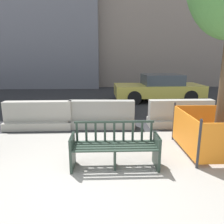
# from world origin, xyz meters

# --- Properties ---
(ground_plane) EXTENTS (200.00, 200.00, 0.00)m
(ground_plane) POSITION_xyz_m (0.00, 0.00, 0.00)
(ground_plane) COLOR gray
(street_asphalt) EXTENTS (120.00, 12.00, 0.01)m
(street_asphalt) POSITION_xyz_m (0.00, 8.70, 0.00)
(street_asphalt) COLOR #28282B
(street_asphalt) RESTS_ON ground
(street_bench) EXTENTS (1.69, 0.54, 0.88)m
(street_bench) POSITION_xyz_m (0.60, 0.65, 0.40)
(street_bench) COLOR #28382D
(street_bench) RESTS_ON ground
(jersey_barrier_centre) EXTENTS (2.02, 0.75, 0.84)m
(jersey_barrier_centre) POSITION_xyz_m (0.32, 3.22, 0.34)
(jersey_barrier_centre) COLOR gray
(jersey_barrier_centre) RESTS_ON ground
(jersey_barrier_left) EXTENTS (2.01, 0.70, 0.84)m
(jersey_barrier_left) POSITION_xyz_m (-1.60, 3.17, 0.34)
(jersey_barrier_left) COLOR #9E998E
(jersey_barrier_left) RESTS_ON ground
(jersey_barrier_right) EXTENTS (2.01, 0.71, 0.84)m
(jersey_barrier_right) POSITION_xyz_m (2.79, 3.24, 0.34)
(jersey_barrier_right) COLOR #9E998E
(jersey_barrier_right) RESTS_ON ground
(construction_fence) EXTENTS (1.59, 1.59, 1.00)m
(construction_fence) POSITION_xyz_m (2.98, 1.30, 0.50)
(construction_fence) COLOR #2D2D33
(construction_fence) RESTS_ON ground
(car_taxi_near) EXTENTS (4.33, 2.01, 1.32)m
(car_taxi_near) POSITION_xyz_m (3.11, 7.39, 0.65)
(car_taxi_near) COLOR #DBC64C
(car_taxi_near) RESTS_ON ground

